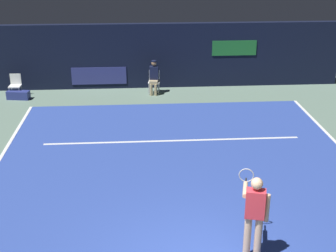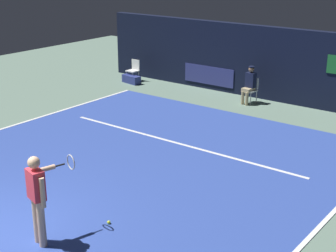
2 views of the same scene
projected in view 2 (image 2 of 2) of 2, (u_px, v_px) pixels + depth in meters
name	position (u px, v px, depth m)	size (l,w,h in m)	color
ground_plane	(134.00, 164.00, 12.84)	(29.39, 29.39, 0.00)	slate
court_surface	(134.00, 164.00, 12.84)	(9.90, 10.54, 0.01)	#2D479E
line_sideline_left	(322.00, 224.00, 10.02)	(0.10, 10.54, 0.01)	white
line_sideline_right	(13.00, 125.00, 15.66)	(0.10, 10.54, 0.01)	white
line_service	(177.00, 143.00, 14.22)	(7.72, 0.10, 0.01)	white
back_wall	(272.00, 64.00, 18.05)	(14.59, 0.33, 2.60)	black
tennis_player	(38.00, 195.00, 9.06)	(0.51, 1.03, 1.73)	#DBAD89
line_judge_on_chair	(250.00, 84.00, 17.76)	(0.49, 0.56, 1.32)	white
courtside_chair_near	(134.00, 69.00, 20.88)	(0.45, 0.43, 0.88)	white
tennis_ball	(109.00, 222.00, 10.02)	(0.07, 0.07, 0.07)	#CCE033
equipment_bag	(131.00, 79.00, 20.67)	(0.84, 0.32, 0.32)	navy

